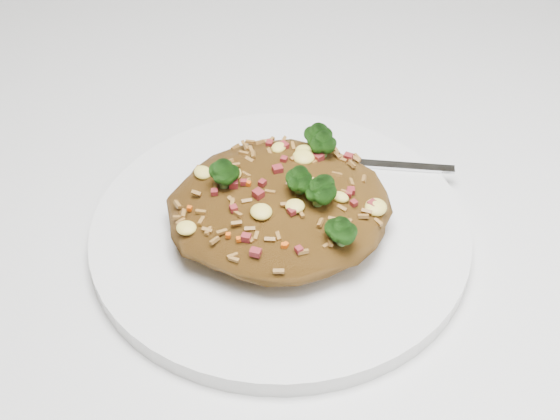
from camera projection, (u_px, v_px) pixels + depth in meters
The scene contains 4 objects.
dining_table at pixel (158, 270), 0.69m from camera, with size 1.20×0.80×0.75m.
plate at pixel (280, 231), 0.59m from camera, with size 0.28×0.28×0.01m, color white.
fried_rice at pixel (281, 198), 0.56m from camera, with size 0.16×0.15×0.06m.
fork at pixel (364, 163), 0.63m from camera, with size 0.16×0.06×0.00m.
Camera 1 is at (0.03, -0.48, 1.17)m, focal length 50.00 mm.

